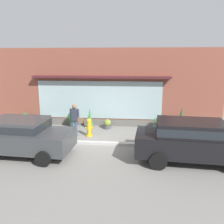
# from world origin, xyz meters

# --- Properties ---
(ground_plane) EXTENTS (60.00, 60.00, 0.00)m
(ground_plane) POSITION_xyz_m (0.00, 0.00, 0.00)
(ground_plane) COLOR gray
(curb_strip) EXTENTS (14.00, 0.24, 0.12)m
(curb_strip) POSITION_xyz_m (0.00, -0.20, 0.06)
(curb_strip) COLOR #B2B2AD
(curb_strip) RESTS_ON ground_plane
(storefront) EXTENTS (14.00, 0.81, 4.54)m
(storefront) POSITION_xyz_m (-0.00, 3.18, 2.22)
(storefront) COLOR brown
(storefront) RESTS_ON ground_plane
(fire_hydrant) EXTENTS (0.40, 0.37, 0.93)m
(fire_hydrant) POSITION_xyz_m (-0.36, 0.95, 0.46)
(fire_hydrant) COLOR gold
(fire_hydrant) RESTS_ON ground_plane
(pedestrian_with_handbag) EXTENTS (0.68, 0.27, 1.68)m
(pedestrian_with_handbag) POSITION_xyz_m (-1.05, 0.88, 0.98)
(pedestrian_with_handbag) COLOR #475675
(pedestrian_with_handbag) RESTS_ON ground_plane
(parked_car_dark_gray) EXTENTS (4.10, 2.17, 1.54)m
(parked_car_dark_gray) POSITION_xyz_m (-2.64, -1.69, 0.88)
(parked_car_dark_gray) COLOR #383A3D
(parked_car_dark_gray) RESTS_ON ground_plane
(parked_car_black) EXTENTS (4.68, 2.22, 1.64)m
(parked_car_black) POSITION_xyz_m (4.26, -1.73, 0.93)
(parked_car_black) COLOR black
(parked_car_black) RESTS_ON ground_plane
(potted_plant_by_entrance) EXTENTS (0.46, 0.46, 0.55)m
(potted_plant_by_entrance) POSITION_xyz_m (0.44, 2.35, 0.26)
(potted_plant_by_entrance) COLOR #4C4C51
(potted_plant_by_entrance) RESTS_ON ground_plane
(potted_plant_window_left) EXTENTS (0.46, 0.46, 0.76)m
(potted_plant_window_left) POSITION_xyz_m (-4.57, 2.56, 0.41)
(potted_plant_window_left) COLOR #9E6042
(potted_plant_window_left) RESTS_ON ground_plane
(potted_plant_window_right) EXTENTS (0.35, 0.35, 0.65)m
(potted_plant_window_right) POSITION_xyz_m (3.24, 2.49, 0.35)
(potted_plant_window_right) COLOR #33473D
(potted_plant_window_right) RESTS_ON ground_plane
(potted_plant_low_front) EXTENTS (0.38, 0.38, 1.20)m
(potted_plant_low_front) POSITION_xyz_m (-0.55, 2.26, 0.58)
(potted_plant_low_front) COLOR #9E6042
(potted_plant_low_front) RESTS_ON ground_plane
(potted_plant_doorstep) EXTENTS (0.36, 0.36, 1.35)m
(potted_plant_doorstep) POSITION_xyz_m (4.57, 2.43, 0.65)
(potted_plant_doorstep) COLOR #B7B2A3
(potted_plant_doorstep) RESTS_ON ground_plane
(potted_plant_trailing_edge) EXTENTS (0.61, 0.61, 0.90)m
(potted_plant_trailing_edge) POSITION_xyz_m (-1.61, 2.45, 0.50)
(potted_plant_trailing_edge) COLOR #33473D
(potted_plant_trailing_edge) RESTS_ON ground_plane
(potted_plant_corner_tall) EXTENTS (0.34, 0.34, 0.63)m
(potted_plant_corner_tall) POSITION_xyz_m (-3.31, 2.32, 0.33)
(potted_plant_corner_tall) COLOR #33473D
(potted_plant_corner_tall) RESTS_ON ground_plane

